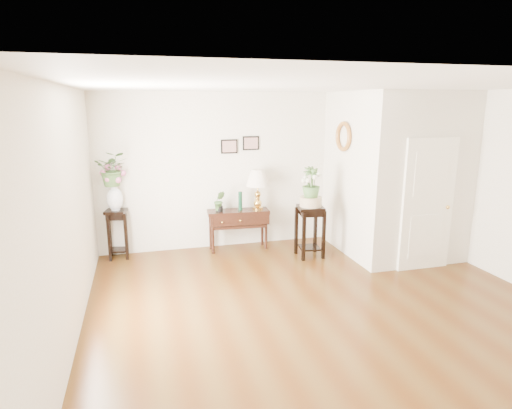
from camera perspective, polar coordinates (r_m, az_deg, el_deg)
name	(u,v)px	position (r m, az deg, el deg)	size (l,w,h in m)	color
floor	(321,305)	(5.88, 8.72, -13.06)	(6.00, 5.50, 0.02)	#47240A
ceiling	(330,86)	(5.28, 9.81, 15.34)	(6.00, 5.50, 0.02)	white
wall_back	(264,170)	(7.95, 1.04, 4.65)	(6.00, 0.02, 2.80)	silver
wall_front	(502,294)	(3.23, 30.01, -10.26)	(6.00, 0.02, 2.80)	silver
wall_left	(67,218)	(5.00, -23.92, -1.70)	(0.02, 5.50, 2.80)	silver
partition	(393,173)	(7.94, 17.83, 4.00)	(1.80, 1.95, 2.80)	silver
door	(428,205)	(7.21, 21.92, -0.06)	(0.90, 0.05, 2.10)	white
art_print_left	(229,146)	(7.72, -3.59, 7.73)	(0.30, 0.02, 0.25)	black
art_print_right	(251,143)	(7.80, -0.69, 8.18)	(0.30, 0.02, 0.25)	black
wall_ornament	(343,137)	(7.51, 11.55, 8.87)	(0.51, 0.51, 0.07)	#B66E2E
console_table	(238,230)	(7.78, -2.38, -3.38)	(1.10, 0.37, 0.73)	black
table_lamp	(258,190)	(7.69, 0.23, 1.94)	(0.42, 0.42, 0.73)	gold
green_vase	(240,201)	(7.65, -2.11, 0.49)	(0.07, 0.07, 0.34)	#0E3521
potted_plant	(219,202)	(7.57, -4.90, 0.37)	(0.19, 0.16, 0.35)	#406832
plant_stand_a	(118,234)	(7.69, -17.97, -3.77)	(0.33, 0.33, 0.85)	black
porcelain_vase	(115,197)	(7.53, -18.32, 0.98)	(0.27, 0.27, 0.46)	white
lily_arrangement	(113,169)	(7.45, -18.58, 4.48)	(0.52, 0.45, 0.58)	#406832
plant_stand_b	(310,231)	(7.44, 7.18, -3.59)	(0.42, 0.42, 0.89)	black
ceramic_bowl	(311,202)	(7.31, 7.30, 0.37)	(0.37, 0.37, 0.16)	#B9AF99
narcissus	(311,183)	(7.24, 7.37, 2.83)	(0.31, 0.31, 0.56)	#406832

